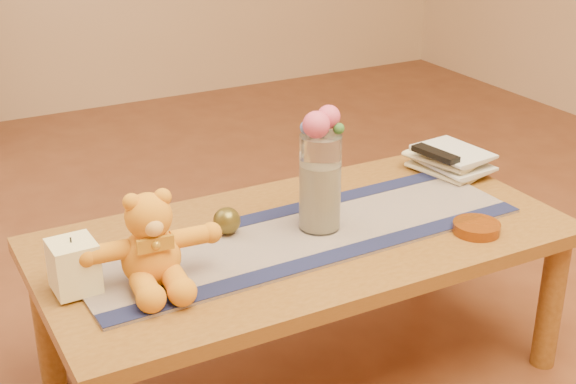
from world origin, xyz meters
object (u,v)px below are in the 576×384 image
pillar_candle (74,266)px  tv_remote (435,154)px  teddy_bear (150,239)px  bronze_ball (227,221)px  book_bottom (431,175)px  amber_dish (477,228)px  glass_vase (320,183)px

pillar_candle → tv_remote: bearing=7.2°
teddy_bear → tv_remote: bearing=15.9°
bronze_ball → book_bottom: size_ratio=0.33×
book_bottom → tv_remote: (0.00, -0.01, 0.07)m
amber_dish → book_bottom: bearing=70.6°
tv_remote → glass_vase: bearing=-173.8°
glass_vase → book_bottom: glass_vase is taller
glass_vase → book_bottom: bearing=16.5°
teddy_bear → amber_dish: bearing=-5.5°
teddy_bear → tv_remote: teddy_bear is taller
pillar_candle → glass_vase: bearing=0.9°
pillar_candle → tv_remote: 1.15m
tv_remote → bronze_ball: bearing=174.7°
bronze_ball → book_bottom: bronze_ball is taller
teddy_bear → bronze_ball: 0.30m
pillar_candle → bronze_ball: (0.42, 0.10, -0.02)m
pillar_candle → tv_remote: size_ratio=0.76×
tv_remote → amber_dish: (-0.13, -0.34, -0.07)m
book_bottom → tv_remote: bearing=-93.0°
bronze_ball → amber_dish: 0.66m
teddy_bear → book_bottom: size_ratio=1.43×
bronze_ball → amber_dish: size_ratio=0.58×
pillar_candle → book_bottom: pillar_candle is taller
teddy_bear → tv_remote: (0.97, 0.19, -0.03)m
teddy_bear → pillar_candle: 0.18m
tv_remote → amber_dish: bearing=-119.2°
bronze_ball → tv_remote: size_ratio=0.45×
teddy_bear → amber_dish: (0.85, -0.16, -0.10)m
book_bottom → pillar_candle: bearing=175.6°
tv_remote → pillar_candle: bearing=178.1°
glass_vase → tv_remote: glass_vase is taller
glass_vase → book_bottom: 0.52m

